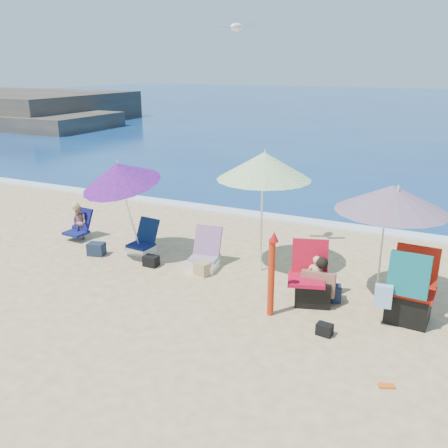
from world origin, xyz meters
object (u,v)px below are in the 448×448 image
at_px(umbrella_turquoise, 392,198).
at_px(chair_rainbow, 204,258).
at_px(chair_navy, 143,244).
at_px(camp_chair_right, 409,296).
at_px(furled_umbrella, 272,270).
at_px(umbrella_striped, 264,166).
at_px(camp_chair_left, 311,285).
at_px(person_center, 317,280).
at_px(seagull, 236,27).
at_px(person_left, 79,222).
at_px(umbrella_blue, 119,174).

relative_size(umbrella_turquoise, chair_rainbow, 2.73).
height_order(chair_navy, camp_chair_right, camp_chair_right).
height_order(furled_umbrella, camp_chair_right, furled_umbrella).
bearing_deg(chair_navy, furled_umbrella, -22.63).
relative_size(furled_umbrella, chair_rainbow, 1.73).
xyz_separation_m(umbrella_striped, camp_chair_left, (1.24, -0.95, -1.71)).
height_order(umbrella_striped, person_center, umbrella_striped).
bearing_deg(furled_umbrella, seagull, 126.73).
distance_m(umbrella_striped, person_left, 4.66).
bearing_deg(umbrella_striped, umbrella_turquoise, -10.17).
relative_size(umbrella_turquoise, furled_umbrella, 1.58).
bearing_deg(seagull, chair_rainbow, -106.08).
distance_m(umbrella_turquoise, chair_rainbow, 3.70).
xyz_separation_m(furled_umbrella, chair_navy, (-3.39, 1.41, -0.58)).
height_order(camp_chair_right, person_left, camp_chair_right).
height_order(umbrella_blue, person_center, umbrella_blue).
distance_m(umbrella_blue, chair_navy, 1.63).
relative_size(chair_rainbow, camp_chair_left, 0.78).
distance_m(furled_umbrella, camp_chair_right, 2.11).
relative_size(umbrella_turquoise, person_center, 2.72).
bearing_deg(person_center, person_left, 172.43).
relative_size(chair_navy, seagull, 0.84).
distance_m(chair_rainbow, person_left, 3.34).
bearing_deg(umbrella_turquoise, person_left, 177.69).
xyz_separation_m(umbrella_turquoise, camp_chair_left, (-1.06, -0.53, -1.47)).
distance_m(umbrella_blue, camp_chair_right, 5.65).
xyz_separation_m(umbrella_striped, umbrella_blue, (-2.75, -0.67, -0.27)).
bearing_deg(umbrella_turquoise, camp_chair_right, -48.85).
distance_m(furled_umbrella, person_center, 0.98).
distance_m(chair_navy, camp_chair_right, 5.40).
relative_size(chair_navy, person_center, 0.84).
distance_m(umbrella_turquoise, umbrella_blue, 5.05).
bearing_deg(umbrella_blue, furled_umbrella, -15.40).
xyz_separation_m(chair_navy, person_center, (3.92, -0.67, 0.21)).
xyz_separation_m(chair_navy, camp_chair_right, (5.35, -0.70, 0.25)).
bearing_deg(person_center, chair_navy, 170.27).
bearing_deg(person_left, seagull, 9.83).
bearing_deg(person_center, camp_chair_left, -149.49).
xyz_separation_m(chair_rainbow, camp_chair_right, (3.79, -0.52, 0.23)).
relative_size(umbrella_blue, seagull, 2.62).
bearing_deg(umbrella_striped, seagull, 148.88).
height_order(chair_navy, chair_rainbow, chair_rainbow).
height_order(umbrella_blue, chair_rainbow, umbrella_blue).
bearing_deg(chair_rainbow, umbrella_blue, -171.26).
height_order(umbrella_turquoise, camp_chair_left, umbrella_turquoise).
bearing_deg(person_left, camp_chair_right, -6.26).
distance_m(chair_rainbow, person_center, 2.42).
xyz_separation_m(furled_umbrella, seagull, (-1.58, 2.12, 3.65)).
bearing_deg(camp_chair_right, camp_chair_left, -179.15).
distance_m(furled_umbrella, seagull, 4.50).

